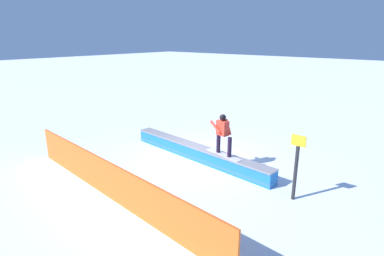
{
  "coord_description": "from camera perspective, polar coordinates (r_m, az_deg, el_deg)",
  "views": [
    {
      "loc": [
        -6.91,
        8.46,
        4.46
      ],
      "look_at": [
        -0.62,
        1.05,
        1.58
      ],
      "focal_mm": 29.19,
      "sensor_mm": 36.0,
      "label": 1
    }
  ],
  "objects": [
    {
      "name": "ground_plane",
      "position": [
        11.8,
        1.0,
        -5.72
      ],
      "size": [
        120.0,
        120.0,
        0.0
      ],
      "primitive_type": "plane",
      "color": "white"
    },
    {
      "name": "grind_box",
      "position": [
        11.71,
        1.0,
        -4.64
      ],
      "size": [
        6.49,
        1.02,
        0.52
      ],
      "color": "blue",
      "rests_on": "ground_plane"
    },
    {
      "name": "snowboarder",
      "position": [
        10.63,
        5.67,
        -0.9
      ],
      "size": [
        1.53,
        0.55,
        1.42
      ],
      "color": "silver",
      "rests_on": "grind_box"
    },
    {
      "name": "safety_fence",
      "position": [
        9.16,
        -14.74,
        -9.26
      ],
      "size": [
        8.89,
        0.76,
        1.12
      ],
      "primitive_type": "cube",
      "rotation": [
        0.0,
        0.0,
        -0.08
      ],
      "color": "orange",
      "rests_on": "ground_plane"
    },
    {
      "name": "trail_marker",
      "position": [
        9.11,
        18.49,
        -6.57
      ],
      "size": [
        0.4,
        0.1,
        1.9
      ],
      "color": "#262628",
      "rests_on": "ground_plane"
    }
  ]
}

